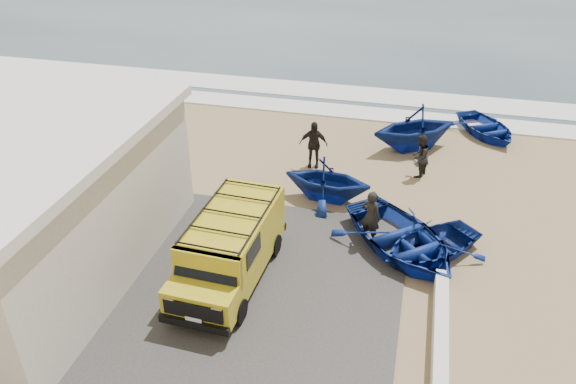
{
  "coord_description": "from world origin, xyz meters",
  "views": [
    {
      "loc": [
        3.77,
        -13.06,
        10.43
      ],
      "look_at": [
        0.03,
        2.04,
        1.2
      ],
      "focal_mm": 35.0,
      "sensor_mm": 36.0,
      "label": 1
    }
  ],
  "objects_px": {
    "boat_near_right": "(429,245)",
    "fisherman_front": "(371,217)",
    "boat_far_right": "(486,127)",
    "boat_near_left": "(401,238)",
    "boat_far_left": "(415,127)",
    "parapet": "(440,356)",
    "boat_mid_left": "(327,179)",
    "fisherman_back": "(313,144)",
    "fisherman_middle": "(420,156)",
    "van": "(230,245)"
  },
  "relations": [
    {
      "from": "boat_near_right",
      "to": "fisherman_front",
      "type": "height_order",
      "value": "fisherman_front"
    },
    {
      "from": "boat_mid_left",
      "to": "boat_far_left",
      "type": "relative_size",
      "value": 0.84
    },
    {
      "from": "boat_far_left",
      "to": "van",
      "type": "bearing_deg",
      "value": -57.75
    },
    {
      "from": "parapet",
      "to": "boat_near_right",
      "type": "height_order",
      "value": "boat_near_right"
    },
    {
      "from": "boat_mid_left",
      "to": "fisherman_back",
      "type": "bearing_deg",
      "value": 28.48
    },
    {
      "from": "parapet",
      "to": "boat_near_right",
      "type": "relative_size",
      "value": 1.73
    },
    {
      "from": "boat_far_right",
      "to": "boat_mid_left",
      "type": "bearing_deg",
      "value": -159.75
    },
    {
      "from": "boat_near_left",
      "to": "fisherman_back",
      "type": "distance_m",
      "value": 6.15
    },
    {
      "from": "boat_near_right",
      "to": "fisherman_back",
      "type": "xyz_separation_m",
      "value": [
        -4.6,
        4.84,
        0.58
      ]
    },
    {
      "from": "van",
      "to": "fisherman_middle",
      "type": "height_order",
      "value": "van"
    },
    {
      "from": "boat_near_left",
      "to": "boat_far_right",
      "type": "distance_m",
      "value": 9.97
    },
    {
      "from": "parapet",
      "to": "van",
      "type": "xyz_separation_m",
      "value": [
        -5.87,
        1.94,
        0.83
      ]
    },
    {
      "from": "parapet",
      "to": "fisherman_front",
      "type": "bearing_deg",
      "value": 115.4
    },
    {
      "from": "boat_far_left",
      "to": "fisherman_back",
      "type": "height_order",
      "value": "boat_far_left"
    },
    {
      "from": "van",
      "to": "fisherman_front",
      "type": "relative_size",
      "value": 2.73
    },
    {
      "from": "parapet",
      "to": "fisherman_front",
      "type": "distance_m",
      "value": 5.24
    },
    {
      "from": "van",
      "to": "boat_far_right",
      "type": "height_order",
      "value": "van"
    },
    {
      "from": "boat_near_left",
      "to": "fisherman_back",
      "type": "bearing_deg",
      "value": 87.44
    },
    {
      "from": "boat_mid_left",
      "to": "fisherman_back",
      "type": "height_order",
      "value": "fisherman_back"
    },
    {
      "from": "parapet",
      "to": "boat_mid_left",
      "type": "height_order",
      "value": "boat_mid_left"
    },
    {
      "from": "boat_near_left",
      "to": "boat_far_left",
      "type": "distance_m",
      "value": 7.38
    },
    {
      "from": "parapet",
      "to": "boat_near_right",
      "type": "distance_m",
      "value": 4.39
    },
    {
      "from": "boat_near_right",
      "to": "boat_far_right",
      "type": "relative_size",
      "value": 1.0
    },
    {
      "from": "fisherman_front",
      "to": "fisherman_middle",
      "type": "bearing_deg",
      "value": -81.34
    },
    {
      "from": "boat_near_right",
      "to": "parapet",
      "type": "bearing_deg",
      "value": -39.49
    },
    {
      "from": "fisherman_front",
      "to": "fisherman_back",
      "type": "xyz_separation_m",
      "value": [
        -2.75,
        4.51,
        0.05
      ]
    },
    {
      "from": "parapet",
      "to": "boat_far_right",
      "type": "distance_m",
      "value": 13.97
    },
    {
      "from": "boat_near_right",
      "to": "fisherman_back",
      "type": "distance_m",
      "value": 6.7
    },
    {
      "from": "boat_near_right",
      "to": "boat_far_left",
      "type": "height_order",
      "value": "boat_far_left"
    },
    {
      "from": "fisherman_front",
      "to": "boat_far_right",
      "type": "bearing_deg",
      "value": -89.53
    },
    {
      "from": "parapet",
      "to": "boat_mid_left",
      "type": "xyz_separation_m",
      "value": [
        -4.0,
        6.85,
        0.53
      ]
    },
    {
      "from": "boat_far_left",
      "to": "fisherman_front",
      "type": "relative_size",
      "value": 2.05
    },
    {
      "from": "parapet",
      "to": "boat_far_left",
      "type": "xyz_separation_m",
      "value": [
        -1.26,
        11.73,
        0.69
      ]
    },
    {
      "from": "boat_near_left",
      "to": "boat_far_left",
      "type": "height_order",
      "value": "boat_far_left"
    },
    {
      "from": "van",
      "to": "fisherman_middle",
      "type": "distance_m",
      "value": 8.94
    },
    {
      "from": "boat_far_right",
      "to": "boat_near_left",
      "type": "bearing_deg",
      "value": -137.89
    },
    {
      "from": "van",
      "to": "boat_near_right",
      "type": "distance_m",
      "value": 6.05
    },
    {
      "from": "boat_near_left",
      "to": "fisherman_front",
      "type": "relative_size",
      "value": 2.53
    },
    {
      "from": "boat_near_right",
      "to": "boat_far_left",
      "type": "bearing_deg",
      "value": 142.33
    },
    {
      "from": "van",
      "to": "boat_near_right",
      "type": "relative_size",
      "value": 1.41
    },
    {
      "from": "boat_far_right",
      "to": "boat_near_right",
      "type": "bearing_deg",
      "value": -133.1
    },
    {
      "from": "boat_far_right",
      "to": "fisherman_middle",
      "type": "height_order",
      "value": "fisherman_middle"
    },
    {
      "from": "boat_mid_left",
      "to": "fisherman_middle",
      "type": "xyz_separation_m",
      "value": [
        3.06,
        2.54,
        0.03
      ]
    },
    {
      "from": "parapet",
      "to": "van",
      "type": "height_order",
      "value": "van"
    },
    {
      "from": "fisherman_middle",
      "to": "boat_near_left",
      "type": "bearing_deg",
      "value": 17.52
    },
    {
      "from": "van",
      "to": "boat_near_right",
      "type": "xyz_separation_m",
      "value": [
        5.48,
        2.44,
        -0.75
      ]
    },
    {
      "from": "fisherman_back",
      "to": "boat_near_left",
      "type": "bearing_deg",
      "value": -57.85
    },
    {
      "from": "van",
      "to": "boat_mid_left",
      "type": "height_order",
      "value": "van"
    },
    {
      "from": "boat_far_right",
      "to": "fisherman_back",
      "type": "bearing_deg",
      "value": -175.78
    },
    {
      "from": "boat_near_right",
      "to": "fisherman_middle",
      "type": "distance_m",
      "value": 5.07
    }
  ]
}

